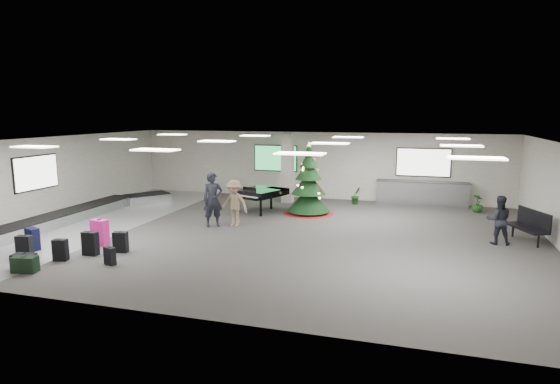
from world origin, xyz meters
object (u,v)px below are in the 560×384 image
(service_counter, at_px, (422,193))
(bench, at_px, (530,224))
(potted_plant_left, at_px, (356,195))
(potted_plant_right, at_px, (478,203))
(christmas_tree, at_px, (309,189))
(traveler_b, at_px, (234,203))
(grand_piano, at_px, (260,193))
(traveler_a, at_px, (213,200))
(pink_suitcase, at_px, (100,232))
(baggage_carousel, at_px, (81,213))
(traveler_bench, at_px, (499,220))

(service_counter, distance_m, bench, 6.37)
(potted_plant_left, bearing_deg, potted_plant_right, -3.16)
(christmas_tree, bearing_deg, traveler_b, -125.94)
(service_counter, xyz_separation_m, potted_plant_left, (-2.87, -0.67, -0.15))
(grand_piano, relative_size, bench, 1.37)
(traveler_b, distance_m, potted_plant_right, 10.26)
(traveler_a, height_order, traveler_b, traveler_a)
(potted_plant_left, bearing_deg, traveler_a, -127.94)
(pink_suitcase, xyz_separation_m, potted_plant_left, (6.86, 8.97, -0.01))
(pink_suitcase, relative_size, traveler_a, 0.42)
(service_counter, bearing_deg, bench, -58.70)
(bench, bearing_deg, pink_suitcase, 175.37)
(pink_suitcase, relative_size, christmas_tree, 0.28)
(baggage_carousel, height_order, service_counter, service_counter)
(bench, xyz_separation_m, potted_plant_right, (-1.06, 4.49, -0.21))
(baggage_carousel, xyz_separation_m, pink_suitcase, (3.11, -2.91, 0.19))
(traveler_bench, distance_m, potted_plant_left, 7.41)
(potted_plant_left, bearing_deg, service_counter, 13.16)
(baggage_carousel, relative_size, traveler_b, 5.66)
(service_counter, bearing_deg, potted_plant_left, -166.84)
(traveler_bench, xyz_separation_m, potted_plant_left, (-5.17, 5.29, -0.38))
(pink_suitcase, height_order, christmas_tree, christmas_tree)
(baggage_carousel, distance_m, pink_suitcase, 4.26)
(service_counter, bearing_deg, traveler_a, -138.92)
(grand_piano, bearing_deg, traveler_bench, 5.69)
(grand_piano, distance_m, bench, 10.04)
(service_counter, bearing_deg, potted_plant_right, -23.01)
(potted_plant_left, bearing_deg, traveler_b, -124.38)
(grand_piano, bearing_deg, bench, 10.10)
(service_counter, relative_size, traveler_b, 2.36)
(pink_suitcase, bearing_deg, bench, 23.16)
(potted_plant_right, bearing_deg, grand_piano, -164.01)
(christmas_tree, bearing_deg, pink_suitcase, -129.19)
(service_counter, bearing_deg, christmas_tree, -144.42)
(baggage_carousel, xyz_separation_m, grand_piano, (6.30, 3.26, 0.59))
(pink_suitcase, distance_m, bench, 13.71)
(potted_plant_left, bearing_deg, baggage_carousel, -148.70)
(service_counter, height_order, bench, service_counter)
(pink_suitcase, distance_m, traveler_b, 4.73)
(christmas_tree, relative_size, traveler_b, 1.73)
(traveler_bench, bearing_deg, pink_suitcase, 13.50)
(baggage_carousel, relative_size, service_counter, 2.40)
(traveler_bench, relative_size, potted_plant_left, 1.95)
(bench, bearing_deg, grand_piano, 146.19)
(baggage_carousel, xyz_separation_m, potted_plant_left, (9.97, 6.06, 0.19))
(traveler_a, distance_m, potted_plant_left, 7.27)
(grand_piano, distance_m, potted_plant_left, 4.63)
(grand_piano, relative_size, traveler_b, 1.39)
(baggage_carousel, distance_m, traveler_b, 6.30)
(baggage_carousel, height_order, traveler_b, traveler_b)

